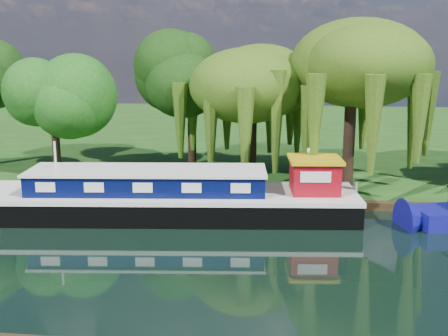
# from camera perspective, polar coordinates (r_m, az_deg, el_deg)

# --- Properties ---
(ground) EXTENTS (120.00, 120.00, 0.00)m
(ground) POSITION_cam_1_polar(r_m,az_deg,el_deg) (24.05, 8.17, -9.40)
(ground) COLOR black
(far_bank) EXTENTS (120.00, 52.00, 0.45)m
(far_bank) POSITION_cam_1_polar(r_m,az_deg,el_deg) (57.02, 7.30, 3.45)
(far_bank) COLOR #183F11
(far_bank) RESTS_ON ground
(dutch_barge) EXTENTS (20.09, 6.29, 4.17)m
(dutch_barge) POSITION_cam_1_polar(r_m,az_deg,el_deg) (29.76, -5.32, -2.99)
(dutch_barge) COLOR black
(dutch_barge) RESTS_ON ground
(red_dinghy) EXTENTS (3.39, 2.71, 0.63)m
(red_dinghy) POSITION_cam_1_polar(r_m,az_deg,el_deg) (31.05, -3.15, -4.29)
(red_dinghy) COLOR maroon
(red_dinghy) RESTS_ON ground
(willow_left) EXTENTS (6.70, 6.70, 8.03)m
(willow_left) POSITION_cam_1_polar(r_m,az_deg,el_deg) (36.86, 2.85, 8.27)
(willow_left) COLOR black
(willow_left) RESTS_ON far_bank
(willow_right) EXTENTS (7.55, 7.55, 9.19)m
(willow_right) POSITION_cam_1_polar(r_m,az_deg,el_deg) (34.54, 12.89, 9.17)
(willow_right) COLOR black
(willow_right) RESTS_ON far_bank
(tree_far_left) EXTENTS (4.75, 4.75, 7.66)m
(tree_far_left) POSITION_cam_1_polar(r_m,az_deg,el_deg) (38.29, -16.98, 7.03)
(tree_far_left) COLOR black
(tree_far_left) RESTS_ON far_bank
(tree_far_mid) EXTENTS (5.35, 5.35, 8.76)m
(tree_far_mid) POSITION_cam_1_polar(r_m,az_deg,el_deg) (40.18, -3.34, 8.88)
(tree_far_mid) COLOR black
(tree_far_mid) RESTS_ON far_bank
(lamppost) EXTENTS (0.36, 0.36, 2.56)m
(lamppost) POSITION_cam_1_polar(r_m,az_deg,el_deg) (33.51, 8.69, 1.08)
(lamppost) COLOR silver
(lamppost) RESTS_ON far_bank
(mooring_posts) EXTENTS (19.16, 0.16, 1.00)m
(mooring_posts) POSITION_cam_1_polar(r_m,az_deg,el_deg) (31.75, 6.94, -2.21)
(mooring_posts) COLOR silver
(mooring_posts) RESTS_ON far_bank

